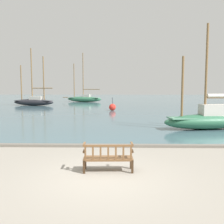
{
  "coord_description": "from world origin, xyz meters",
  "views": [
    {
      "loc": [
        0.44,
        -7.34,
        2.71
      ],
      "look_at": [
        0.08,
        10.0,
        1.0
      ],
      "focal_mm": 40.0,
      "sensor_mm": 36.0,
      "label": 1
    }
  ],
  "objects_px": {
    "sailboat_centre_channel": "(84,98)",
    "sailboat_nearest_port": "(208,118)",
    "sailboat_far_port": "(34,101)",
    "channel_buoy": "(112,107)",
    "park_bench": "(108,157)"
  },
  "relations": [
    {
      "from": "sailboat_nearest_port",
      "to": "sailboat_far_port",
      "type": "bearing_deg",
      "value": 131.34
    },
    {
      "from": "sailboat_far_port",
      "to": "channel_buoy",
      "type": "bearing_deg",
      "value": -33.84
    },
    {
      "from": "sailboat_nearest_port",
      "to": "channel_buoy",
      "type": "distance_m",
      "value": 14.06
    },
    {
      "from": "sailboat_far_port",
      "to": "sailboat_centre_channel",
      "type": "bearing_deg",
      "value": 55.83
    },
    {
      "from": "sailboat_centre_channel",
      "to": "channel_buoy",
      "type": "distance_m",
      "value": 17.82
    },
    {
      "from": "park_bench",
      "to": "sailboat_far_port",
      "type": "distance_m",
      "value": 30.73
    },
    {
      "from": "sailboat_far_port",
      "to": "channel_buoy",
      "type": "relative_size",
      "value": 5.59
    },
    {
      "from": "sailboat_far_port",
      "to": "sailboat_centre_channel",
      "type": "xyz_separation_m",
      "value": [
        6.2,
        9.13,
        -0.04
      ]
    },
    {
      "from": "channel_buoy",
      "to": "sailboat_centre_channel",
      "type": "bearing_deg",
      "value": 107.9
    },
    {
      "from": "sailboat_far_port",
      "to": "sailboat_centre_channel",
      "type": "height_order",
      "value": "sailboat_centre_channel"
    },
    {
      "from": "sailboat_centre_channel",
      "to": "sailboat_nearest_port",
      "type": "distance_m",
      "value": 31.79
    },
    {
      "from": "sailboat_centre_channel",
      "to": "sailboat_nearest_port",
      "type": "bearing_deg",
      "value": -68.29
    },
    {
      "from": "sailboat_centre_channel",
      "to": "park_bench",
      "type": "bearing_deg",
      "value": -81.28
    },
    {
      "from": "sailboat_centre_channel",
      "to": "channel_buoy",
      "type": "bearing_deg",
      "value": -72.1
    },
    {
      "from": "park_bench",
      "to": "channel_buoy",
      "type": "bearing_deg",
      "value": 90.75
    }
  ]
}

